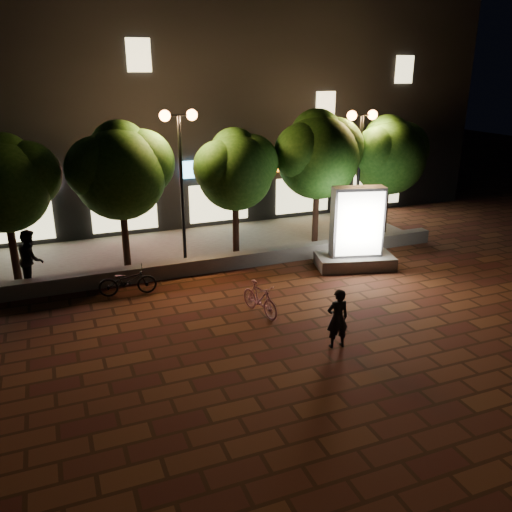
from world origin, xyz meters
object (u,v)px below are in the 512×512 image
tree_left (121,168)px  street_lamp_left (180,148)px  street_lamp_right (361,142)px  scooter_parked (128,281)px  scooter_pink (260,299)px  tree_far_right (390,153)px  rider (338,318)px  pedestrian (31,259)px  tree_far_left (4,180)px  tree_mid (236,167)px  ad_kiosk (356,236)px  tree_right (319,152)px

tree_left → street_lamp_left: size_ratio=0.94×
street_lamp_right → scooter_parked: street_lamp_right is taller
scooter_pink → tree_far_right: bearing=19.5°
rider → pedestrian: pedestrian is taller
tree_far_left → tree_mid: bearing=-0.0°
ad_kiosk → pedestrian: 10.51m
tree_left → ad_kiosk: 8.18m
street_lamp_right → pedestrian: 12.36m
street_lamp_right → scooter_pink: 8.58m
tree_far_left → scooter_pink: 8.65m
tree_far_right → street_lamp_left: bearing=-178.2°
tree_far_left → ad_kiosk: size_ratio=1.62×
tree_far_left → tree_left: (3.50, 0.00, 0.15)m
scooter_parked → rider: bearing=-133.1°
tree_mid → scooter_parked: bearing=-150.8°
tree_far_left → street_lamp_right: street_lamp_right is taller
tree_mid → tree_far_right: (6.50, 0.00, 0.15)m
tree_right → pedestrian: (-10.35, -0.96, -2.56)m
tree_far_right → street_lamp_right: (-1.55, -0.26, 0.53)m
scooter_parked → pedestrian: size_ratio=0.93×
street_lamp_right → pedestrian: street_lamp_right is taller
street_lamp_right → tree_right: bearing=170.9°
tree_left → scooter_parked: (-0.40, -2.46, -2.99)m
tree_far_right → pedestrian: 13.78m
street_lamp_left → scooter_pink: size_ratio=3.33×
scooter_pink → rider: rider is taller
street_lamp_right → scooter_pink: bearing=-141.2°
tree_far_left → scooter_pink: bearing=-39.4°
tree_mid → scooter_pink: size_ratio=2.89×
tree_left → street_lamp_left: bearing=-7.7°
street_lamp_left → ad_kiosk: (5.32, -2.70, -2.89)m
scooter_parked → ad_kiosk: bearing=-86.6°
rider → ad_kiosk: bearing=-121.7°
tree_right → street_lamp_right: bearing=-9.1°
tree_mid → pedestrian: bearing=-172.2°
tree_right → tree_far_right: tree_right is taller
tree_mid → scooter_pink: tree_mid is taller
tree_left → scooter_pink: (2.81, -5.19, -2.98)m
tree_far_right → tree_left: bearing=180.0°
tree_right → street_lamp_left: (-5.36, -0.26, 0.46)m
tree_far_right → rider: (-6.63, -7.60, -2.60)m
tree_left → tree_far_left: bearing=-180.0°
street_lamp_left → pedestrian: 5.88m
ad_kiosk → pedestrian: (-10.32, 2.00, -0.13)m
scooter_parked → tree_left: bearing=-2.2°
scooter_parked → tree_far_left: bearing=58.6°
tree_left → pedestrian: (-3.05, -0.96, -2.44)m
street_lamp_left → tree_far_left: bearing=177.2°
tree_far_right → street_lamp_left: street_lamp_left is taller
tree_mid → tree_right: 3.32m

